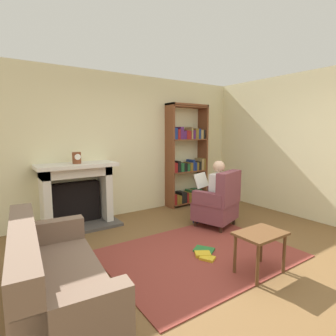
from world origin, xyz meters
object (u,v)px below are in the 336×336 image
at_px(mantel_clock, 77,158).
at_px(armchair_reading, 219,202).
at_px(side_table, 260,239).
at_px(fireplace, 77,193).
at_px(bookshelf, 187,159).
at_px(seated_reader, 213,190).
at_px(sofa_floral, 54,284).

xyz_separation_m(mantel_clock, armchair_reading, (1.99, -1.28, -0.77)).
bearing_deg(side_table, fireplace, 115.05).
bearing_deg(bookshelf, seated_reader, -109.55).
relative_size(mantel_clock, armchair_reading, 0.19).
bearing_deg(armchair_reading, seated_reader, -90.00).
relative_size(mantel_clock, seated_reader, 0.17).
relative_size(fireplace, sofa_floral, 0.75).
bearing_deg(mantel_clock, side_table, -64.15).
bearing_deg(sofa_floral, bookshelf, -50.07).
bearing_deg(fireplace, mantel_clock, -89.61).
height_order(mantel_clock, armchair_reading, mantel_clock).
bearing_deg(seated_reader, bookshelf, -128.26).
relative_size(mantel_clock, bookshelf, 0.09).
bearing_deg(fireplace, side_table, -64.95).
distance_m(mantel_clock, armchair_reading, 2.49).
relative_size(seated_reader, side_table, 2.04).
relative_size(fireplace, side_table, 2.35).
bearing_deg(seated_reader, fireplace, -51.71).
bearing_deg(armchair_reading, side_table, 43.94).
relative_size(fireplace, seated_reader, 1.15).
distance_m(mantel_clock, seated_reader, 2.34).
xyz_separation_m(fireplace, sofa_floral, (-0.82, -2.22, -0.26)).
bearing_deg(seated_reader, armchair_reading, 90.00).
height_order(armchair_reading, side_table, armchair_reading).
height_order(armchair_reading, seated_reader, seated_reader).
relative_size(bookshelf, sofa_floral, 1.25).
bearing_deg(fireplace, sofa_floral, -110.24).
xyz_separation_m(seated_reader, sofa_floral, (-2.77, -0.95, -0.30)).
bearing_deg(armchair_reading, fireplace, -53.43).
relative_size(fireplace, bookshelf, 0.60).
distance_m(seated_reader, side_table, 1.64).
bearing_deg(sofa_floral, fireplace, -15.19).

